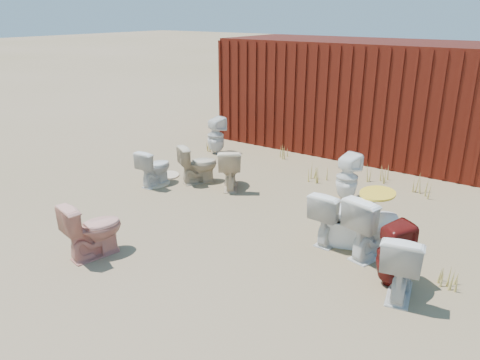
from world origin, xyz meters
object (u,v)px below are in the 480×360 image
Objects in this scene: toilet_front_pink at (93,229)px; toilet_back_e at (347,177)px; toilet_back_beige_right at (198,164)px; shipping_container at (359,96)px; loose_tank at (345,234)px; toilet_front_a at (155,167)px; toilet_back_a at (216,136)px; toilet_back_beige_left at (230,168)px; toilet_front_maroon at (393,255)px; toilet_front_c at (333,215)px; toilet_back_yellowlid at (374,225)px; toilet_front_e at (402,263)px.

toilet_front_pink is 4.12m from toilet_back_e.
toilet_front_pink reaches higher than toilet_back_beige_right.
shipping_container is 12.00× the size of loose_tank.
toilet_front_a is at bearing -113.96° from shipping_container.
toilet_back_a is 2.17m from toilet_back_beige_left.
toilet_front_c is at bearing 3.56° from toilet_front_maroon.
toilet_front_maroon is at bearing 121.00° from toilet_back_beige_left.
toilet_front_e is at bearing 145.56° from toilet_back_yellowlid.
toilet_back_beige_left is (-3.55, 1.58, -0.03)m from toilet_front_e.
toilet_back_a is 0.95× the size of toilet_back_yellowlid.
toilet_front_c is 0.30m from loose_tank.
toilet_back_beige_left is at bearing -151.01° from toilet_front_a.
toilet_back_a is 1.15× the size of toilet_back_beige_right.
toilet_front_a is 1.34× the size of loose_tank.
shipping_container is 3.34m from toilet_back_a.
toilet_back_beige_left is (-3.41, 1.45, -0.02)m from toilet_front_maroon.
toilet_front_c is (1.58, -4.63, -0.82)m from shipping_container.
toilet_front_c is (3.57, -0.16, 0.04)m from toilet_front_a.
toilet_front_e is 0.89m from toilet_back_yellowlid.
toilet_front_c is 0.96× the size of toilet_front_e.
toilet_front_c is 0.89× the size of toilet_back_yellowlid.
toilet_back_a reaches higher than toilet_front_maroon.
toilet_front_e reaches higher than loose_tank.
toilet_back_e is (1.14, -3.14, -0.80)m from shipping_container.
toilet_back_beige_right is (0.89, -1.65, -0.05)m from toilet_back_a.
toilet_front_c is 4.57m from toilet_back_a.
toilet_front_a is at bearing 34.72° from toilet_back_e.
toilet_back_beige_right is 2.69m from toilet_back_e.
toilet_back_a is 4.78m from loose_tank.
toilet_back_beige_left is (1.53, -1.54, -0.04)m from toilet_back_a.
shipping_container is 6.89m from toilet_front_pink.
shipping_container is 4.96m from toilet_front_c.
toilet_front_maroon is 1.57× the size of loose_tank.
shipping_container reaches higher than toilet_front_pink.
toilet_back_beige_right is (-0.69, 2.89, -0.03)m from toilet_front_pink.
toilet_back_a is (-1.58, 4.54, 0.03)m from toilet_front_pink.
toilet_back_beige_left is at bearing -101.79° from shipping_container.
toilet_front_maroon is at bearing 136.34° from toilet_back_e.
toilet_back_beige_right is at bearing 148.44° from loose_tank.
toilet_front_e reaches higher than toilet_front_pink.
toilet_front_e is (4.75, -0.91, 0.06)m from toilet_front_a.
loose_tank is (1.79, -4.68, -1.02)m from shipping_container.
shipping_container is 3.43m from toilet_back_e.
shipping_container is 7.91× the size of toilet_front_c.
toilet_back_a is at bearing -2.58° from toilet_back_e.
loose_tank is at bearing 125.39° from toilet_back_beige_left.
shipping_container is 7.38× the size of toilet_back_a.
toilet_front_maroon is 0.19m from toilet_front_e.
toilet_back_yellowlid is (2.18, -4.70, -0.77)m from shipping_container.
toilet_front_c is at bearing 177.09° from toilet_front_a.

